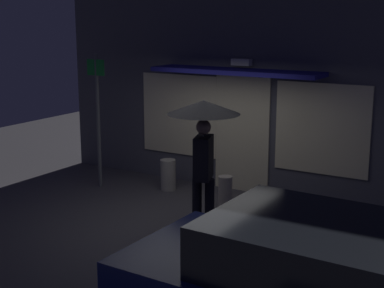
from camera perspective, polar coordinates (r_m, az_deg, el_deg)
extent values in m
plane|color=#423F44|center=(9.32, -1.09, -7.97)|extent=(18.00, 18.00, 0.00)
cube|color=#4C4C56|center=(10.84, 5.50, 7.11)|extent=(8.09, 0.30, 4.50)
cube|color=beige|center=(10.86, 4.99, 0.99)|extent=(1.10, 0.04, 2.20)
cube|color=beige|center=(11.48, -1.28, 2.93)|extent=(1.69, 0.04, 1.60)
cube|color=beige|center=(10.25, 12.72, 1.46)|extent=(1.69, 0.04, 1.60)
cube|color=white|center=(10.60, 4.93, 8.08)|extent=(0.36, 0.16, 0.12)
cube|color=navy|center=(10.39, 4.31, 7.17)|extent=(3.20, 0.70, 0.08)
cylinder|color=black|center=(8.97, 1.75, -6.02)|extent=(0.15, 0.15, 0.82)
cylinder|color=black|center=(9.01, 0.49, -5.94)|extent=(0.15, 0.15, 0.82)
cube|color=black|center=(8.78, 1.14, -1.37)|extent=(0.38, 0.51, 0.67)
cube|color=silver|center=(8.88, 0.59, -1.21)|extent=(0.06, 0.14, 0.53)
cube|color=#721966|center=(8.88, 0.59, -1.34)|extent=(0.04, 0.06, 0.43)
sphere|color=tan|center=(8.68, 1.15, 1.69)|extent=(0.23, 0.23, 0.23)
cylinder|color=slate|center=(8.68, 1.15, 1.57)|extent=(0.02, 0.02, 0.85)
cone|color=black|center=(8.63, 1.16, 3.67)|extent=(1.11, 1.11, 0.21)
cube|color=black|center=(5.38, 14.00, -10.39)|extent=(2.34, 1.63, 0.51)
cylinder|color=black|center=(6.97, 4.96, -12.50)|extent=(0.65, 0.24, 0.64)
cylinder|color=#595B60|center=(11.17, -9.26, 2.18)|extent=(0.07, 0.07, 2.58)
cube|color=#198C33|center=(11.02, -9.52, 7.49)|extent=(0.40, 0.02, 0.30)
cylinder|color=#9E998E|center=(11.05, -2.39, -3.06)|extent=(0.29, 0.29, 0.59)
cylinder|color=#B2A899|center=(10.04, 3.32, -4.77)|extent=(0.24, 0.24, 0.56)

